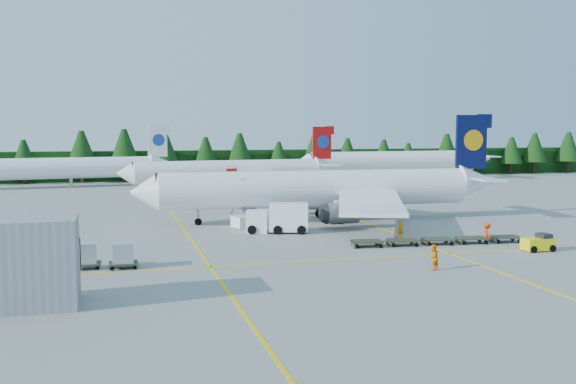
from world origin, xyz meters
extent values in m
plane|color=gray|center=(0.00, 0.00, 0.00)|extent=(320.00, 320.00, 0.00)
cube|color=yellow|center=(-14.00, 20.00, 0.01)|extent=(0.25, 120.00, 0.01)
cube|color=yellow|center=(6.00, 20.00, 0.01)|extent=(0.25, 120.00, 0.01)
cube|color=yellow|center=(0.00, -6.00, 0.01)|extent=(80.00, 0.25, 0.01)
cube|color=black|center=(0.00, 82.00, 3.00)|extent=(220.00, 4.00, 6.00)
cube|color=gray|center=(-26.00, -14.00, 2.60)|extent=(6.00, 4.00, 5.20)
cylinder|color=white|center=(1.10, 15.24, 3.71)|extent=(35.12, 5.22, 4.12)
cone|color=white|center=(-17.83, 15.84, 3.71)|extent=(3.01, 4.21, 4.12)
cube|color=#070D37|center=(20.14, 14.64, 8.85)|extent=(3.92, 0.48, 6.38)
cube|color=white|center=(4.47, 23.89, 3.09)|extent=(10.24, 16.55, 1.17)
cylinder|color=gray|center=(2.32, 21.18, 1.65)|extent=(3.57, 2.27, 2.16)
cube|color=white|center=(3.91, 6.40, 3.09)|extent=(11.04, 16.62, 1.17)
cylinder|color=gray|center=(1.94, 9.24, 1.65)|extent=(3.57, 2.27, 2.16)
cylinder|color=gray|center=(-12.19, 15.66, 0.88)|extent=(0.25, 0.25, 1.75)
cylinder|color=white|center=(-2.21, 53.69, 3.34)|extent=(31.79, 6.85, 3.72)
cone|color=white|center=(-19.21, 51.99, 3.34)|extent=(2.96, 3.96, 3.72)
cube|color=#BD0D0C|center=(14.89, 55.41, 7.99)|extent=(3.54, 0.68, 5.76)
cube|color=white|center=(-0.23, 61.83, 2.79)|extent=(10.71, 14.99, 1.05)
cylinder|color=gray|center=(-1.82, 59.15, 1.49)|extent=(3.34, 2.26, 1.95)
cube|color=white|center=(1.35, 46.12, 2.79)|extent=(8.40, 14.80, 1.05)
cylinder|color=gray|center=(-0.75, 48.43, 1.49)|extent=(3.34, 2.26, 1.95)
cylinder|color=gray|center=(-14.15, 52.49, 0.79)|extent=(0.22, 0.22, 1.58)
cylinder|color=white|center=(-30.38, 68.31, 3.43)|extent=(32.66, 7.74, 3.82)
cube|color=white|center=(-12.86, 70.47, 8.21)|extent=(3.64, 0.77, 5.92)
cylinder|color=white|center=(33.85, 66.22, 3.87)|extent=(36.72, 7.01, 4.29)
cone|color=white|center=(14.15, 64.75, 3.87)|extent=(3.32, 4.51, 4.29)
cube|color=white|center=(53.66, 67.70, 9.23)|extent=(4.10, 0.68, 6.66)
cylinder|color=gray|center=(20.01, 65.18, 0.86)|extent=(0.26, 0.26, 1.72)
cube|color=white|center=(-6.53, 13.52, 0.57)|extent=(4.83, 3.37, 1.15)
cube|color=gray|center=(-7.08, 15.53, 2.40)|extent=(2.71, 4.45, 3.09)
cube|color=gray|center=(-7.63, 17.54, 3.80)|extent=(2.14, 1.70, 0.13)
cube|color=silver|center=(-7.13, 9.03, 1.12)|extent=(2.64, 2.64, 2.23)
cube|color=black|center=(-7.13, 9.03, 1.65)|extent=(2.30, 2.44, 0.96)
cube|color=silver|center=(-4.07, 8.13, 1.59)|extent=(4.33, 3.32, 2.76)
cube|color=#FFEB0E|center=(13.85, -6.84, 0.60)|extent=(2.59, 1.39, 1.02)
cube|color=black|center=(14.41, -6.84, 1.25)|extent=(0.93, 1.20, 0.46)
cube|color=#393D2C|center=(0.52, -1.27, 0.49)|extent=(2.85, 2.02, 0.15)
cube|color=#393D2C|center=(3.81, -1.55, 0.49)|extent=(2.85, 2.02, 0.15)
cube|color=#393D2C|center=(7.10, -1.82, 0.49)|extent=(2.85, 2.02, 0.15)
cube|color=#393D2C|center=(10.39, -2.09, 0.49)|extent=(2.85, 2.02, 0.15)
cube|color=#393D2C|center=(13.69, -2.37, 0.49)|extent=(2.85, 2.02, 0.15)
cube|color=#393D2C|center=(-22.99, -4.16, 0.38)|extent=(2.13, 1.67, 0.13)
cube|color=silver|center=(-22.99, -4.16, 1.19)|extent=(1.51, 1.46, 1.48)
cube|color=#393D2C|center=(-20.33, -4.69, 0.38)|extent=(2.13, 1.67, 0.13)
cube|color=silver|center=(-20.33, -4.69, 1.19)|extent=(1.51, 1.46, 1.48)
imported|color=orange|center=(5.39, 2.34, 0.88)|extent=(0.70, 0.52, 1.76)
imported|color=orange|center=(1.64, -11.29, 0.95)|extent=(1.17, 1.10, 1.91)
imported|color=red|center=(11.58, -2.70, 0.95)|extent=(0.72, 0.90, 1.91)
camera|label=1|loc=(-20.77, -53.24, 10.26)|focal=40.00mm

